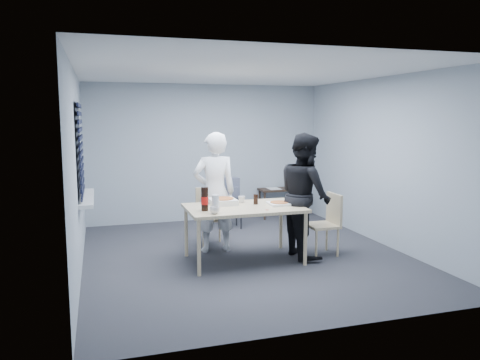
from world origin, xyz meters
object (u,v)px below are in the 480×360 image
object	(u,v)px
backpack	(231,189)
mug_a	(215,210)
chair_far	(210,212)
stool	(231,206)
person_black	(305,195)
side_table	(281,192)
person_white	(215,192)
mug_b	(242,199)
chair_right	(328,220)
soda_bottle	(205,199)
dining_table	(244,211)

from	to	relation	value
backpack	mug_a	xyz separation A→B (m)	(-0.86, -2.26, 0.11)
chair_far	stool	xyz separation A→B (m)	(0.60, 0.95, -0.11)
person_black	side_table	distance (m)	2.64
chair_far	person_white	distance (m)	0.53
mug_b	mug_a	bearing A→B (deg)	-130.94
chair_right	person_black	distance (m)	0.51
side_table	soda_bottle	distance (m)	3.42
dining_table	mug_b	world-z (taller)	mug_b
chair_right	stool	world-z (taller)	chair_right
dining_table	side_table	world-z (taller)	dining_table
mug_b	soda_bottle	distance (m)	0.76
backpack	mug_b	bearing A→B (deg)	-100.06
side_table	chair_right	bearing A→B (deg)	-96.79
dining_table	mug_a	distance (m)	0.62
person_white	stool	size ratio (longest dim) A/B	3.46
dining_table	side_table	bearing A→B (deg)	58.20
person_black	mug_b	world-z (taller)	person_black
person_white	mug_a	xyz separation A→B (m)	(-0.23, -0.95, -0.07)
chair_far	side_table	distance (m)	2.37
dining_table	stool	size ratio (longest dim) A/B	3.08
chair_right	dining_table	bearing A→B (deg)	177.82
side_table	backpack	xyz separation A→B (m)	(-1.20, -0.61, 0.21)
soda_bottle	chair_right	bearing A→B (deg)	2.34
person_black	soda_bottle	size ratio (longest dim) A/B	5.67
stool	backpack	xyz separation A→B (m)	(0.00, -0.01, 0.30)
person_black	side_table	world-z (taller)	person_black
stool	person_black	bearing A→B (deg)	-74.25
chair_right	soda_bottle	bearing A→B (deg)	-177.66
side_table	mug_b	size ratio (longest dim) A/B	8.69
dining_table	person_white	bearing A→B (deg)	114.30
dining_table	soda_bottle	xyz separation A→B (m)	(-0.58, -0.12, 0.21)
person_black	backpack	xyz separation A→B (m)	(-0.54, 1.92, -0.18)
backpack	dining_table	bearing A→B (deg)	-100.15
chair_right	stool	bearing A→B (deg)	114.41
side_table	soda_bottle	bearing A→B (deg)	-129.01
chair_far	mug_a	xyz separation A→B (m)	(-0.26, -1.33, 0.30)
person_black	soda_bottle	xyz separation A→B (m)	(-1.48, -0.11, 0.03)
person_black	mug_b	xyz separation A→B (m)	(-0.85, 0.30, -0.07)
dining_table	person_white	size ratio (longest dim) A/B	0.89
chair_far	chair_right	size ratio (longest dim) A/B	1.00
soda_bottle	dining_table	bearing A→B (deg)	11.98
side_table	stool	distance (m)	1.34
chair_far	chair_right	distance (m)	1.81
dining_table	person_white	world-z (taller)	person_white
chair_far	side_table	xyz separation A→B (m)	(1.80, 1.54, -0.01)
backpack	person_white	bearing A→B (deg)	-115.01
person_white	soda_bottle	distance (m)	0.78
chair_far	person_white	xyz separation A→B (m)	(-0.03, -0.38, 0.37)
chair_right	mug_b	size ratio (longest dim) A/B	8.90
chair_far	soda_bottle	bearing A→B (deg)	-106.95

